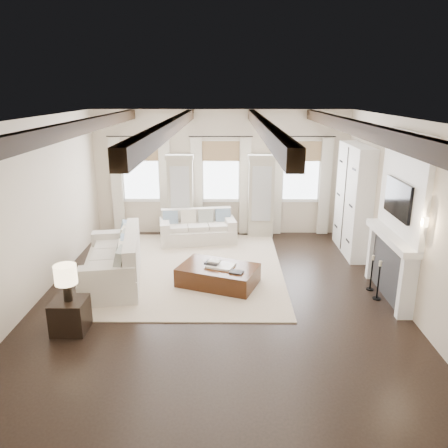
{
  "coord_description": "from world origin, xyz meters",
  "views": [
    {
      "loc": [
        0.18,
        -7.36,
        3.65
      ],
      "look_at": [
        0.1,
        0.77,
        1.15
      ],
      "focal_mm": 35.0,
      "sensor_mm": 36.0,
      "label": 1
    }
  ],
  "objects_px": {
    "sofa_left": "(116,262)",
    "side_table_front": "(70,315)",
    "ottoman": "(218,276)",
    "side_table_back": "(172,221)",
    "sofa_back": "(198,229)"
  },
  "relations": [
    {
      "from": "sofa_back",
      "to": "sofa_left",
      "type": "distance_m",
      "value": 2.81
    },
    {
      "from": "ottoman",
      "to": "side_table_front",
      "type": "relative_size",
      "value": 2.81
    },
    {
      "from": "sofa_left",
      "to": "side_table_front",
      "type": "bearing_deg",
      "value": -98.25
    },
    {
      "from": "ottoman",
      "to": "side_table_back",
      "type": "distance_m",
      "value": 3.57
    },
    {
      "from": "sofa_left",
      "to": "ottoman",
      "type": "relative_size",
      "value": 1.66
    },
    {
      "from": "side_table_front",
      "to": "ottoman",
      "type": "bearing_deg",
      "value": 36.77
    },
    {
      "from": "sofa_back",
      "to": "ottoman",
      "type": "relative_size",
      "value": 1.34
    },
    {
      "from": "side_table_back",
      "to": "sofa_back",
      "type": "bearing_deg",
      "value": -45.33
    },
    {
      "from": "side_table_front",
      "to": "side_table_back",
      "type": "relative_size",
      "value": 0.86
    },
    {
      "from": "sofa_left",
      "to": "ottoman",
      "type": "bearing_deg",
      "value": -4.67
    },
    {
      "from": "sofa_left",
      "to": "side_table_front",
      "type": "height_order",
      "value": "sofa_left"
    },
    {
      "from": "sofa_back",
      "to": "sofa_left",
      "type": "xyz_separation_m",
      "value": [
        -1.45,
        -2.4,
        0.09
      ]
    },
    {
      "from": "ottoman",
      "to": "side_table_front",
      "type": "xyz_separation_m",
      "value": [
        -2.29,
        -1.71,
        0.07
      ]
    },
    {
      "from": "side_table_front",
      "to": "side_table_back",
      "type": "bearing_deg",
      "value": 78.97
    },
    {
      "from": "sofa_left",
      "to": "side_table_back",
      "type": "relative_size",
      "value": 4.02
    }
  ]
}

